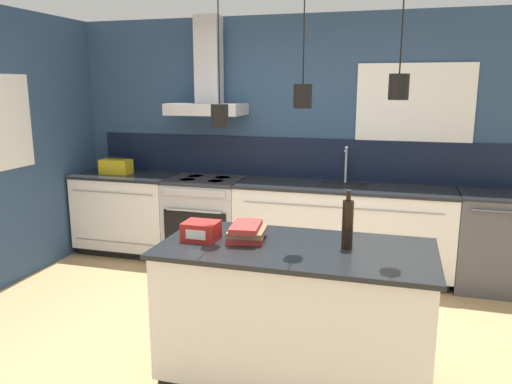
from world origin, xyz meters
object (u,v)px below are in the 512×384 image
Objects in this scene: book_stack at (246,232)px; yellow_toolbox at (116,166)px; bottle_on_island at (348,223)px; red_supply_box at (201,231)px; oven_range at (206,219)px; dishwasher at (490,241)px.

yellow_toolbox is (-2.15, 1.98, 0.03)m from book_stack.
bottle_on_island reaches higher than red_supply_box.
red_supply_box is 0.65× the size of yellow_toolbox.
oven_range is at bearing 131.30° from bottle_on_island.
book_stack reaches higher than oven_range.
bottle_on_island is 3.40m from yellow_toolbox.
oven_range is 4.14× the size of red_supply_box.
dishwasher is 2.51× the size of bottle_on_island.
bottle_on_island is 1.14× the size of book_stack.
dishwasher is 4.14× the size of red_supply_box.
yellow_toolbox reaches higher than dishwasher.
yellow_toolbox is (-1.87, 2.04, 0.02)m from red_supply_box.
book_stack is 1.44× the size of red_supply_box.
yellow_toolbox is at bearing 180.00° from dishwasher.
book_stack is at bearing -42.60° from yellow_toolbox.
oven_range is at bearing -0.23° from yellow_toolbox.
bottle_on_island is at bearing -48.70° from oven_range.
bottle_on_island is at bearing -120.33° from dishwasher.
bottle_on_island is 0.93m from red_supply_box.
book_stack is 2.92m from yellow_toolbox.
book_stack is at bearing -177.45° from bottle_on_island.
dishwasher is 2.87× the size of book_stack.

